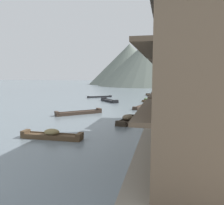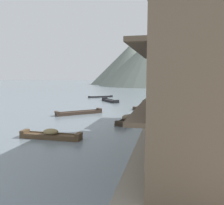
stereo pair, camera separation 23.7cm
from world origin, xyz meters
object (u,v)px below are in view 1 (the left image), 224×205
boat_moored_far (146,100)px  boat_upstream_distant (109,101)px  boat_midriver_drifting (149,95)px  house_waterfront_nearest (208,71)px  house_waterfront_second (196,73)px  house_waterfront_tall (182,86)px  boat_moored_second (52,135)px  boat_crossing_west (79,113)px  boat_moored_nearest (127,120)px  boat_moored_third (141,107)px  boat_midriver_upstream (100,97)px

boat_moored_far → boat_upstream_distant: 6.87m
boat_midriver_drifting → boat_moored_far: bearing=-89.3°
boat_midriver_drifting → house_waterfront_nearest: 43.30m
house_waterfront_second → house_waterfront_tall: size_ratio=1.42×
boat_moored_second → house_waterfront_second: size_ratio=0.55×
boat_midriver_drifting → boat_crossing_west: boat_crossing_west is taller
boat_upstream_distant → house_waterfront_second: 24.72m
boat_moored_second → boat_midriver_drifting: bearing=82.8°
boat_moored_nearest → boat_moored_far: 19.68m
boat_crossing_west → house_waterfront_second: (12.38, -7.73, 4.73)m
boat_moored_third → boat_crossing_west: 9.82m
house_waterfront_second → boat_midriver_upstream: bearing=118.9°
boat_crossing_west → house_waterfront_second: 15.34m
boat_moored_third → house_waterfront_nearest: bearing=-77.3°
boat_crossing_west → boat_moored_far: bearing=66.8°
boat_crossing_west → house_waterfront_tall: size_ratio=0.81×
house_waterfront_tall → boat_moored_third: bearing=121.1°
boat_moored_third → boat_midriver_drifting: boat_moored_third is taller
boat_crossing_west → house_waterfront_nearest: size_ratio=0.57×
boat_moored_third → boat_midriver_upstream: size_ratio=1.01×
boat_moored_third → boat_moored_far: boat_moored_far is taller
boat_moored_second → boat_moored_far: bearing=79.5°
house_waterfront_tall → boat_moored_nearest: bearing=-157.1°
boat_moored_nearest → boat_crossing_west: 7.48m
boat_upstream_distant → house_waterfront_second: (11.81, -21.20, 4.72)m
boat_moored_third → boat_moored_far: 9.04m
boat_crossing_west → house_waterfront_nearest: 19.96m
boat_moored_third → boat_moored_far: size_ratio=1.34×
boat_upstream_distant → house_waterfront_nearest: house_waterfront_nearest is taller
boat_upstream_distant → boat_moored_second: bearing=-86.7°
boat_midriver_drifting → boat_midriver_upstream: 12.08m
boat_midriver_upstream → boat_upstream_distant: bearing=-61.9°
boat_crossing_west → boat_moored_third: bearing=45.9°
boat_moored_third → boat_upstream_distant: size_ratio=1.08×
boat_moored_second → boat_midriver_upstream: 31.84m
boat_upstream_distant → house_waterfront_nearest: bearing=-68.6°
boat_moored_nearest → boat_midriver_drifting: size_ratio=1.00×
boat_moored_second → boat_midriver_upstream: size_ratio=0.99×
boat_moored_far → boat_moored_third: bearing=-90.5°
boat_moored_second → house_waterfront_tall: size_ratio=0.78×
boat_moored_nearest → boat_crossing_west: (-6.57, 3.58, -0.13)m
boat_moored_third → boat_upstream_distant: 8.96m
house_waterfront_tall → boat_midriver_drifting: bearing=100.1°
boat_moored_third → boat_upstream_distant: bearing=134.4°
boat_upstream_distant → boat_midriver_drifting: bearing=66.0°
boat_moored_second → house_waterfront_nearest: 11.93m
boat_moored_nearest → house_waterfront_tall: house_waterfront_tall is taller
boat_moored_far → house_waterfront_tall: (4.99, -17.42, 3.41)m
boat_crossing_west → house_waterfront_second: size_ratio=0.57×
boat_upstream_distant → house_waterfront_tall: house_waterfront_tall is taller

